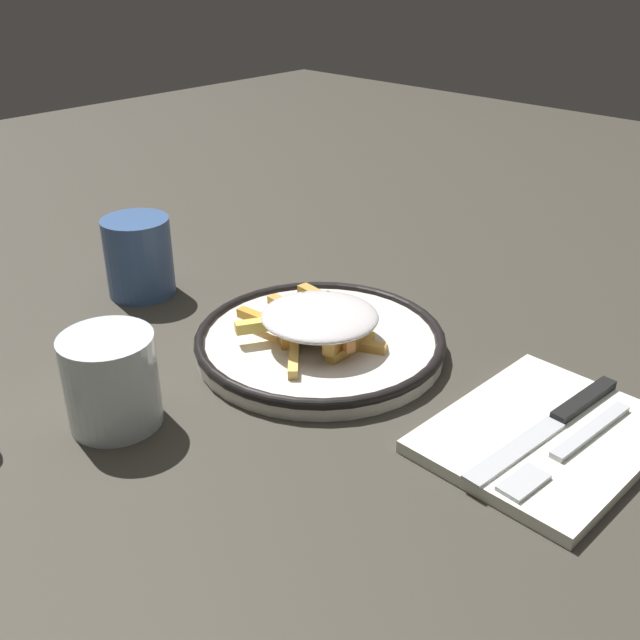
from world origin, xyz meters
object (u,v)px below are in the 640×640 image
Objects in this scene: plate at (320,341)px; napkin at (545,435)px; fries_heap at (317,319)px; knife at (559,418)px; water_glass at (111,380)px; fork at (569,447)px; coffee_mug at (138,256)px.

plate is 0.25m from napkin.
knife is at bearing -169.81° from fries_heap.
fries_heap is 2.14× the size of water_glass.
fries_heap is 1.04× the size of fork.
plate is 1.27× the size of napkin.
coffee_mug is at bearing -39.20° from water_glass.
coffee_mug is (0.51, 0.06, 0.04)m from napkin.
coffee_mug is (0.26, 0.04, 0.01)m from fries_heap.
fries_heap is at bearing -171.54° from coffee_mug.
coffee_mug reaches higher than knife.
fries_heap is 0.25m from napkin.
knife reaches higher than napkin.
plate is at bearing -170.21° from coffee_mug.
knife is (-0.00, -0.02, 0.01)m from napkin.
water_glass reaches higher than fries_heap.
fork is at bearing -178.42° from plate.
fork is (-0.27, -0.01, 0.00)m from plate.
plate is at bearing -101.85° from water_glass.
napkin is 0.02m from knife.
coffee_mug reaches higher than napkin.
plate is 1.24× the size of knife.
plate is at bearing 8.80° from knife.
water_glass is (0.32, 0.22, 0.03)m from fork.
coffee_mug is (0.21, -0.17, 0.00)m from water_glass.
plate is at bearing 4.56° from napkin.
napkin is 0.51m from coffee_mug.
coffee_mug is (0.53, 0.05, 0.03)m from fork.
fries_heap is at bearing 5.95° from napkin.
plate is 1.42× the size of fries_heap.
water_glass is at bearing 78.15° from plate.
fries_heap reaches higher than plate.
napkin is 0.03m from fork.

